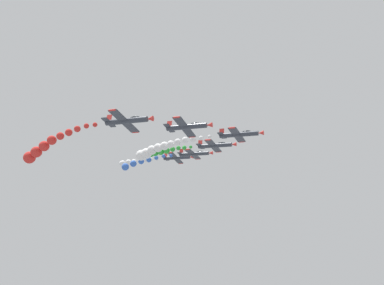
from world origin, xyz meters
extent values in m
cylinder|color=#333842|center=(4.44, 13.15, 94.79)|extent=(1.27, 9.00, 1.27)
cone|color=red|center=(4.44, 18.25, 94.79)|extent=(1.21, 1.20, 1.21)
cube|color=#333842|center=(4.46, 12.75, 94.69)|extent=(9.10, 1.90, 1.72)
cylinder|color=red|center=(-0.07, 12.75, 93.92)|extent=(0.42, 1.40, 0.42)
cylinder|color=red|center=(9.00, 12.75, 95.46)|extent=(0.42, 1.40, 0.42)
cube|color=#333842|center=(4.44, 9.15, 94.84)|extent=(3.78, 1.20, 0.81)
cube|color=red|center=(4.28, 9.05, 95.74)|extent=(0.41, 1.10, 1.60)
ellipsoid|color=black|center=(4.36, 14.95, 95.28)|extent=(0.91, 2.20, 0.82)
sphere|color=white|center=(4.24, 6.03, 94.82)|extent=(0.89, 0.89, 0.89)
sphere|color=white|center=(4.17, 3.90, 94.63)|extent=(1.10, 1.10, 1.10)
sphere|color=white|center=(3.94, 1.77, 94.53)|extent=(1.44, 1.44, 1.44)
sphere|color=white|center=(3.66, -0.36, 94.52)|extent=(1.59, 1.59, 1.59)
sphere|color=white|center=(3.29, -2.48, 94.25)|extent=(1.70, 1.70, 1.70)
sphere|color=white|center=(2.68, -4.61, 93.97)|extent=(1.85, 1.85, 1.85)
sphere|color=white|center=(1.86, -6.74, 93.77)|extent=(2.16, 2.16, 2.16)
sphere|color=white|center=(1.10, -8.87, 93.55)|extent=(2.26, 2.26, 2.26)
sphere|color=white|center=(0.35, -10.99, 93.19)|extent=(2.43, 2.43, 2.43)
sphere|color=white|center=(-0.77, -13.12, 92.60)|extent=(2.82, 2.82, 2.82)
sphere|color=white|center=(-1.81, -15.25, 92.36)|extent=(2.85, 2.85, 2.85)
cylinder|color=#333842|center=(-5.69, 4.22, 94.43)|extent=(1.28, 9.00, 1.28)
cone|color=red|center=(-5.69, 9.32, 94.43)|extent=(1.22, 1.20, 1.22)
cube|color=#333842|center=(-5.67, 3.82, 94.33)|extent=(9.08, 1.90, 1.86)
cylinder|color=red|center=(-10.19, 3.82, 93.49)|extent=(0.42, 1.40, 0.42)
cylinder|color=red|center=(-1.14, 3.82, 95.17)|extent=(0.42, 1.40, 0.42)
cube|color=#333842|center=(-5.69, 0.22, 94.48)|extent=(3.77, 1.20, 0.87)
cube|color=red|center=(-5.86, 0.12, 95.38)|extent=(0.43, 1.10, 1.60)
ellipsoid|color=black|center=(-5.78, 6.02, 94.92)|extent=(0.91, 2.20, 0.83)
sphere|color=green|center=(-5.79, -2.57, 94.47)|extent=(0.88, 0.88, 0.88)
sphere|color=green|center=(-5.63, -4.35, 94.35)|extent=(1.17, 1.17, 1.17)
sphere|color=green|center=(-5.81, -6.14, 94.41)|extent=(1.21, 1.21, 1.21)
sphere|color=green|center=(-5.99, -7.93, 94.22)|extent=(1.40, 1.40, 1.40)
sphere|color=green|center=(-6.03, -9.71, 93.96)|extent=(1.76, 1.76, 1.76)
sphere|color=green|center=(-6.08, -11.50, 93.80)|extent=(1.96, 1.96, 1.96)
sphere|color=green|center=(-6.21, -13.29, 93.67)|extent=(2.05, 2.05, 2.05)
sphere|color=green|center=(-6.53, -15.07, 93.53)|extent=(2.28, 2.28, 2.28)
cylinder|color=#333842|center=(15.17, 4.51, 95.02)|extent=(1.35, 9.00, 1.35)
cone|color=red|center=(15.17, 9.61, 95.02)|extent=(1.28, 1.20, 1.28)
cube|color=#333842|center=(15.20, 4.11, 94.92)|extent=(8.93, 1.90, 2.57)
cylinder|color=red|center=(10.76, 4.11, 93.72)|extent=(0.44, 1.40, 0.44)
cylinder|color=red|center=(19.64, 4.11, 96.12)|extent=(0.44, 1.40, 0.44)
cube|color=#333842|center=(15.16, 0.51, 95.06)|extent=(3.72, 1.20, 1.16)
cube|color=red|center=(14.92, 0.41, 95.95)|extent=(0.55, 1.10, 1.58)
ellipsoid|color=black|center=(15.04, 6.31, 95.49)|extent=(0.95, 2.20, 0.88)
cylinder|color=#333842|center=(-15.81, -5.38, 94.21)|extent=(1.27, 9.00, 1.27)
cone|color=red|center=(-15.81, -0.28, 94.21)|extent=(1.20, 1.20, 1.20)
cube|color=#333842|center=(-15.79, -5.78, 94.11)|extent=(9.10, 1.90, 1.70)
cylinder|color=red|center=(-20.33, -5.78, 93.35)|extent=(0.41, 1.40, 0.41)
cylinder|color=red|center=(-11.26, -5.78, 94.87)|extent=(0.41, 1.40, 0.41)
cube|color=#333842|center=(-15.82, -9.38, 94.26)|extent=(3.78, 1.20, 0.81)
cube|color=red|center=(-15.97, -9.48, 95.16)|extent=(0.40, 1.10, 1.60)
ellipsoid|color=black|center=(-15.89, -3.58, 94.70)|extent=(0.90, 2.20, 0.82)
sphere|color=blue|center=(-15.70, -12.71, 94.08)|extent=(1.02, 1.02, 1.02)
sphere|color=blue|center=(-15.57, -15.05, 94.02)|extent=(1.10, 1.10, 1.10)
sphere|color=blue|center=(-15.37, -17.38, 93.62)|extent=(1.25, 1.25, 1.25)
sphere|color=blue|center=(-15.08, -19.72, 93.09)|extent=(1.60, 1.60, 1.60)
sphere|color=blue|center=(-14.55, -22.05, 92.63)|extent=(1.73, 1.73, 1.73)
sphere|color=blue|center=(-13.94, -24.39, 91.98)|extent=(1.99, 1.99, 1.99)
sphere|color=blue|center=(-13.22, -26.72, 91.01)|extent=(2.22, 2.22, 2.22)
cylinder|color=#333842|center=(26.14, -3.64, 94.53)|extent=(1.35, 9.00, 1.35)
cone|color=red|center=(26.14, 1.46, 94.53)|extent=(1.28, 1.20, 1.28)
cube|color=#333842|center=(26.17, -4.04, 94.43)|extent=(8.93, 1.90, 2.55)
cylinder|color=red|center=(21.72, -4.04, 93.24)|extent=(0.44, 1.40, 0.44)
cylinder|color=red|center=(30.61, -4.04, 95.62)|extent=(0.44, 1.40, 0.44)
cube|color=#333842|center=(26.13, -7.64, 94.58)|extent=(3.72, 1.20, 1.16)
cube|color=red|center=(25.89, -7.74, 95.46)|extent=(0.55, 1.10, 1.58)
ellipsoid|color=black|center=(26.01, -1.84, 95.01)|extent=(0.95, 2.20, 0.88)
sphere|color=red|center=(26.08, -10.81, 94.39)|extent=(0.95, 0.95, 0.95)
sphere|color=red|center=(25.91, -12.98, 94.35)|extent=(1.07, 1.07, 1.07)
sphere|color=red|center=(25.92, -15.15, 93.90)|extent=(1.34, 1.34, 1.34)
sphere|color=red|center=(25.78, -17.32, 93.35)|extent=(1.52, 1.52, 1.52)
sphere|color=red|center=(25.69, -19.49, 92.77)|extent=(1.62, 1.62, 1.62)
sphere|color=red|center=(25.62, -21.66, 92.04)|extent=(1.99, 1.99, 1.99)
sphere|color=red|center=(25.32, -23.84, 90.98)|extent=(2.21, 2.21, 2.21)
sphere|color=red|center=(25.09, -26.01, 89.88)|extent=(2.38, 2.38, 2.38)
sphere|color=red|center=(24.64, -28.18, 88.86)|extent=(2.62, 2.62, 2.62)
cylinder|color=#333842|center=(-24.86, -14.69, 94.76)|extent=(1.34, 9.00, 1.34)
cone|color=red|center=(-24.86, -9.59, 94.76)|extent=(1.27, 1.20, 1.27)
cube|color=#333842|center=(-24.83, -15.09, 94.67)|extent=(8.95, 1.90, 2.49)
cylinder|color=red|center=(-29.28, -15.09, 93.51)|extent=(0.44, 1.40, 0.44)
cylinder|color=red|center=(-20.38, -15.09, 95.82)|extent=(0.44, 1.40, 0.44)
cube|color=#333842|center=(-24.87, -18.69, 94.81)|extent=(3.72, 1.20, 1.13)
cube|color=red|center=(-25.10, -18.79, 95.70)|extent=(0.54, 1.10, 1.58)
ellipsoid|color=black|center=(-24.98, -12.89, 95.24)|extent=(0.95, 2.20, 0.88)
sphere|color=white|center=(-24.95, -21.75, 94.63)|extent=(0.96, 0.96, 0.96)
sphere|color=white|center=(-24.77, -23.81, 94.73)|extent=(1.14, 1.14, 1.14)
sphere|color=white|center=(-24.66, -25.87, 94.56)|extent=(1.37, 1.37, 1.37)
sphere|color=white|center=(-24.60, -27.93, 94.48)|extent=(1.52, 1.52, 1.52)
sphere|color=white|center=(-24.26, -29.99, 94.13)|extent=(1.72, 1.72, 1.72)
sphere|color=white|center=(-24.21, -32.05, 94.02)|extent=(1.96, 1.96, 1.96)
sphere|color=white|center=(-23.78, -34.11, 93.68)|extent=(2.02, 2.02, 2.02)
camera|label=1|loc=(90.90, 34.55, 76.71)|focal=36.91mm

